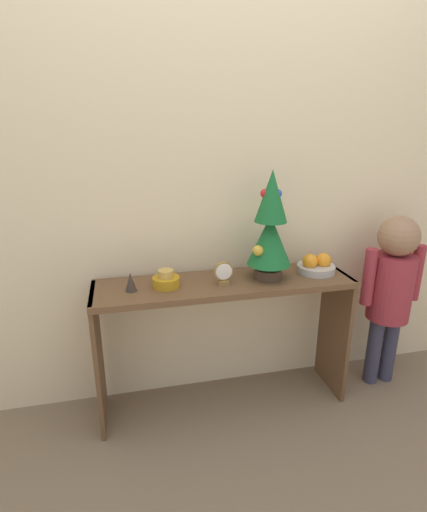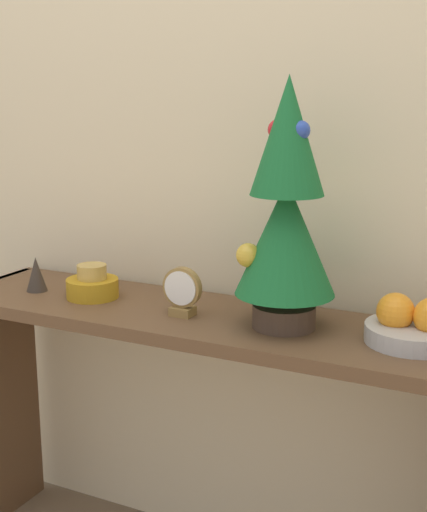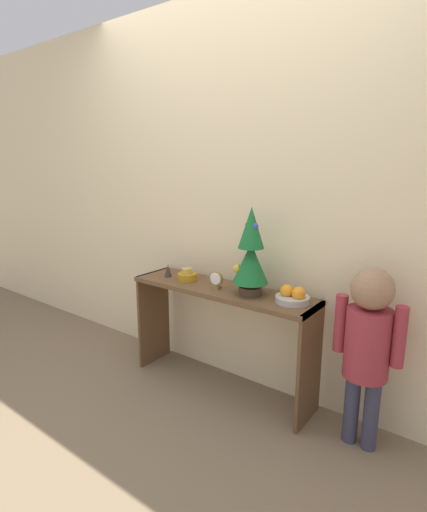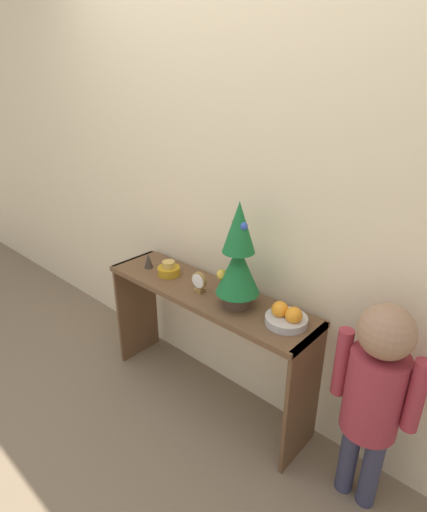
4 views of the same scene
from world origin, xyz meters
TOP-DOWN VIEW (x-y plane):
  - ground_plane at (0.00, 0.00)m, footprint 12.00×12.00m
  - back_wall at (0.00, 0.38)m, footprint 7.00×0.05m
  - console_table at (0.00, 0.17)m, footprint 1.26×0.33m
  - mini_tree at (0.22, 0.16)m, footprint 0.21×0.21m
  - fruit_bowl at (0.49, 0.18)m, footprint 0.19×0.19m
  - singing_bowl at (-0.28, 0.16)m, footprint 0.13×0.13m
  - desk_clock at (-0.01, 0.13)m, footprint 0.09×0.04m
  - figurine at (-0.44, 0.15)m, footprint 0.05×0.05m
  - child_figure at (0.92, 0.15)m, footprint 0.35×0.22m

SIDE VIEW (x-z plane):
  - ground_plane at x=0.00m, z-range 0.00..0.00m
  - console_table at x=0.00m, z-range 0.20..0.89m
  - child_figure at x=0.92m, z-range 0.12..1.09m
  - singing_bowl at x=-0.28m, z-range 0.69..0.77m
  - fruit_bowl at x=0.49m, z-range 0.68..0.78m
  - figurine at x=-0.44m, z-range 0.70..0.78m
  - desk_clock at x=-0.01m, z-range 0.69..0.81m
  - mini_tree at x=0.22m, z-range 0.69..1.22m
  - back_wall at x=0.00m, z-range 0.00..2.50m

